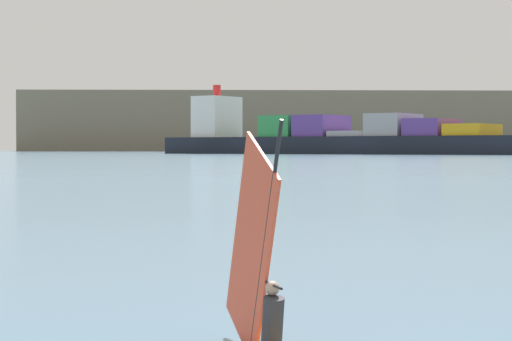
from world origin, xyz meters
The scene contains 3 objects.
windsurfer centered at (2.63, 2.93, 0.96)m, with size 1.03×4.24×3.93m.
cargo_ship centered at (105.39, 465.13, 8.19)m, with size 158.31×148.55×35.52m.
distant_headland centered at (246.70, 916.17, 24.82)m, with size 618.40×258.03×49.64m, color #756B56.
Camera 1 is at (0.29, -12.45, 3.27)m, focal length 71.18 mm.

